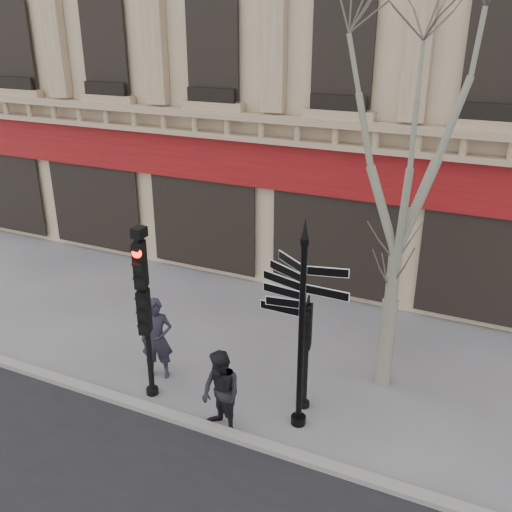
# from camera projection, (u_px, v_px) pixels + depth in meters

# --- Properties ---
(ground) EXTENTS (80.00, 80.00, 0.00)m
(ground) POSITION_uv_depth(u_px,v_px,m) (256.00, 394.00, 11.85)
(ground) COLOR #5A5A5F
(ground) RESTS_ON ground
(kerb) EXTENTS (80.00, 0.25, 0.12)m
(kerb) POSITION_uv_depth(u_px,v_px,m) (224.00, 433.00, 10.66)
(kerb) COLOR gray
(kerb) RESTS_ON ground
(fingerpost) EXTENTS (2.06, 2.06, 4.19)m
(fingerpost) POSITION_uv_depth(u_px,v_px,m) (303.00, 293.00, 9.92)
(fingerpost) COLOR black
(fingerpost) RESTS_ON ground
(traffic_signal_main) EXTENTS (0.48, 0.41, 3.68)m
(traffic_signal_main) POSITION_uv_depth(u_px,v_px,m) (144.00, 294.00, 10.98)
(traffic_signal_main) COLOR black
(traffic_signal_main) RESTS_ON ground
(traffic_signal_secondary) EXTENTS (0.44, 0.36, 2.31)m
(traffic_signal_secondary) POSITION_uv_depth(u_px,v_px,m) (307.00, 337.00, 10.87)
(traffic_signal_secondary) COLOR black
(traffic_signal_secondary) RESTS_ON ground
(plane_tree) EXTENTS (2.89, 2.89, 7.68)m
(plane_tree) POSITION_uv_depth(u_px,v_px,m) (408.00, 130.00, 10.14)
(plane_tree) COLOR gray
(plane_tree) RESTS_ON ground
(pedestrian_a) EXTENTS (0.80, 0.68, 1.85)m
(pedestrian_a) POSITION_uv_depth(u_px,v_px,m) (157.00, 339.00, 12.12)
(pedestrian_a) COLOR #22202B
(pedestrian_a) RESTS_ON ground
(pedestrian_b) EXTENTS (1.03, 0.95, 1.71)m
(pedestrian_b) POSITION_uv_depth(u_px,v_px,m) (221.00, 394.00, 10.47)
(pedestrian_b) COLOR black
(pedestrian_b) RESTS_ON ground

